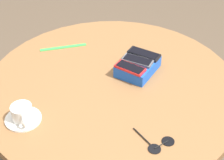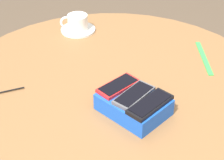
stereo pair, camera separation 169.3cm
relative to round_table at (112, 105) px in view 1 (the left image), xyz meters
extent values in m
cylinder|color=#2D2D2D|center=(0.00, 0.00, -0.27)|extent=(0.07, 0.07, 0.72)
cylinder|color=brown|center=(0.00, 0.00, 0.10)|extent=(1.04, 1.04, 0.03)
cube|color=blue|center=(-0.11, 0.08, 0.14)|extent=(0.21, 0.18, 0.05)
cube|color=white|center=(-0.13, 0.02, 0.13)|extent=(0.09, 0.03, 0.02)
cube|color=black|center=(-0.17, 0.10, 0.17)|extent=(0.09, 0.15, 0.01)
cube|color=black|center=(-0.17, 0.10, 0.18)|extent=(0.08, 0.13, 0.00)
cube|color=#515156|center=(-0.11, 0.08, 0.17)|extent=(0.08, 0.14, 0.01)
cube|color=black|center=(-0.11, 0.08, 0.18)|extent=(0.07, 0.12, 0.00)
cube|color=red|center=(-0.05, 0.06, 0.17)|extent=(0.09, 0.13, 0.01)
cube|color=black|center=(-0.05, 0.06, 0.17)|extent=(0.08, 0.12, 0.00)
cylinder|color=silver|center=(0.29, -0.25, 0.12)|extent=(0.13, 0.13, 0.01)
cylinder|color=silver|center=(0.29, -0.25, 0.15)|extent=(0.08, 0.08, 0.06)
cylinder|color=olive|center=(0.29, -0.25, 0.17)|extent=(0.07, 0.07, 0.00)
torus|color=silver|center=(0.32, -0.23, 0.15)|extent=(0.05, 0.04, 0.05)
cube|color=green|center=(-0.20, -0.29, 0.12)|extent=(0.12, 0.19, 0.00)
cylinder|color=black|center=(0.25, 0.27, 0.12)|extent=(0.04, 0.04, 0.00)
cylinder|color=black|center=(0.30, 0.23, 0.12)|extent=(0.04, 0.04, 0.00)
cylinder|color=black|center=(0.28, 0.25, 0.12)|extent=(0.05, 0.04, 0.00)
cylinder|color=black|center=(0.26, 0.18, 0.12)|extent=(0.06, 0.07, 0.00)
camera|label=1|loc=(1.15, 0.32, 1.07)|focal=60.00mm
camera|label=2|loc=(-0.45, 0.82, 0.78)|focal=60.00mm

